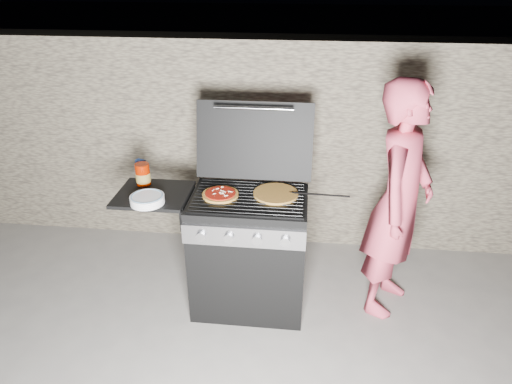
# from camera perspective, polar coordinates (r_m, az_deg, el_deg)

# --- Properties ---
(ground) EXTENTS (50.00, 50.00, 0.00)m
(ground) POSITION_cam_1_polar(r_m,az_deg,el_deg) (3.62, -0.81, -13.45)
(ground) COLOR #66615D
(stone_wall) EXTENTS (8.00, 0.35, 1.80)m
(stone_wall) POSITION_cam_1_polar(r_m,az_deg,el_deg) (4.05, 0.95, 6.20)
(stone_wall) COLOR #796F57
(stone_wall) RESTS_ON ground
(gas_grill) EXTENTS (1.34, 0.79, 0.91)m
(gas_grill) POSITION_cam_1_polar(r_m,az_deg,el_deg) (3.37, -5.11, -7.22)
(gas_grill) COLOR black
(gas_grill) RESTS_ON ground
(pizza_topped) EXTENTS (0.33, 0.33, 0.03)m
(pizza_topped) POSITION_cam_1_polar(r_m,az_deg,el_deg) (3.11, -4.47, -0.25)
(pizza_topped) COLOR #E4AC67
(pizza_topped) RESTS_ON gas_grill
(pizza_plain) EXTENTS (0.37, 0.37, 0.02)m
(pizza_plain) POSITION_cam_1_polar(r_m,az_deg,el_deg) (3.12, 2.48, -0.20)
(pizza_plain) COLOR gold
(pizza_plain) RESTS_ON gas_grill
(sauce_jar) EXTENTS (0.12, 0.12, 0.16)m
(sauce_jar) POSITION_cam_1_polar(r_m,az_deg,el_deg) (3.35, -13.96, 2.19)
(sauce_jar) COLOR #7F1500
(sauce_jar) RESTS_ON gas_grill
(blue_carton) EXTENTS (0.08, 0.06, 0.14)m
(blue_carton) POSITION_cam_1_polar(r_m,az_deg,el_deg) (3.46, -14.14, 2.80)
(blue_carton) COLOR #25469A
(blue_carton) RESTS_ON gas_grill
(plate_stack) EXTENTS (0.30, 0.30, 0.05)m
(plate_stack) POSITION_cam_1_polar(r_m,az_deg,el_deg) (3.11, -13.43, -0.91)
(plate_stack) COLOR white
(plate_stack) RESTS_ON gas_grill
(person) EXTENTS (0.64, 0.74, 1.72)m
(person) POSITION_cam_1_polar(r_m,az_deg,el_deg) (3.29, 17.43, -1.26)
(person) COLOR #BF3E52
(person) RESTS_ON ground
(tongs) EXTENTS (0.44, 0.19, 0.09)m
(tongs) POSITION_cam_1_polar(r_m,az_deg,el_deg) (3.06, 7.47, -0.25)
(tongs) COLOR black
(tongs) RESTS_ON gas_grill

